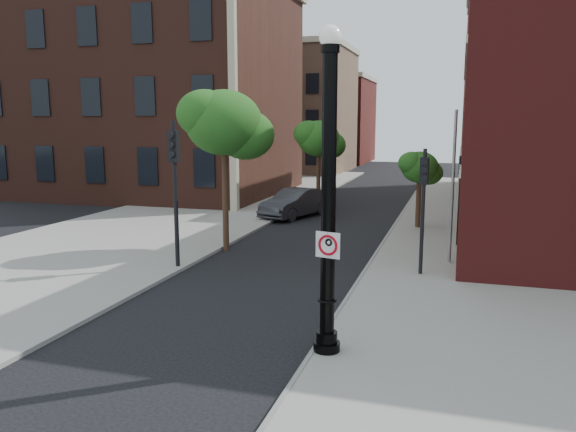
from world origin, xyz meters
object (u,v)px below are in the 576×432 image
(no_parking_sign, at_px, (328,245))
(traffic_signal_right, at_px, (424,192))
(traffic_signal_left, at_px, (174,171))
(parked_car, at_px, (295,203))
(lamppost, at_px, (328,211))

(no_parking_sign, relative_size, traffic_signal_right, 0.13)
(no_parking_sign, relative_size, traffic_signal_left, 0.11)
(traffic_signal_right, bearing_deg, no_parking_sign, -96.12)
(traffic_signal_left, relative_size, traffic_signal_right, 1.21)
(parked_car, bearing_deg, lamppost, -52.54)
(no_parking_sign, bearing_deg, parked_car, 120.88)
(lamppost, xyz_separation_m, traffic_signal_right, (1.54, 7.05, -0.38))
(parked_car, bearing_deg, no_parking_sign, -52.59)
(lamppost, bearing_deg, no_parking_sign, -77.05)
(traffic_signal_left, bearing_deg, parked_car, 81.94)
(traffic_signal_right, bearing_deg, traffic_signal_left, -164.30)
(no_parking_sign, xyz_separation_m, traffic_signal_left, (-6.67, 5.77, 0.91))
(traffic_signal_left, distance_m, traffic_signal_right, 8.31)
(traffic_signal_left, xyz_separation_m, traffic_signal_right, (8.16, 1.46, -0.59))
(lamppost, height_order, traffic_signal_left, lamppost)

